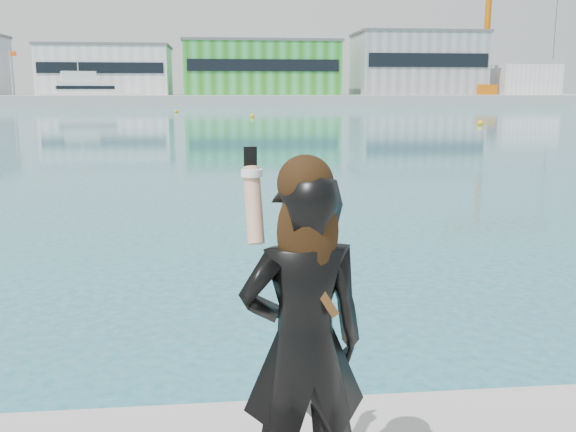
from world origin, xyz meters
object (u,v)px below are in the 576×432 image
dock_crane (493,27)px  woman (303,335)px  buoy_far (176,113)px  buoy_extra (480,125)px  buoy_near (252,117)px  motor_yacht (88,94)px

dock_crane → woman: size_ratio=13.26×
buoy_far → buoy_extra: bearing=-51.5°
woman → buoy_far: bearing=-92.7°
buoy_near → buoy_extra: bearing=-44.1°
buoy_far → motor_yacht: bearing=118.5°
dock_crane → buoy_extra: (-32.01, -72.79, -15.07)m
dock_crane → motor_yacht: bearing=-175.3°
buoy_near → buoy_far: size_ratio=1.00×
buoy_extra → buoy_far: bearing=128.5°
dock_crane → buoy_far: bearing=-147.1°
buoy_near → woman: 67.11m
motor_yacht → buoy_extra: (44.80, -66.49, -2.27)m
motor_yacht → buoy_near: bearing=-78.4°
motor_yacht → buoy_far: 36.55m
dock_crane → buoy_far: dock_crane is taller
buoy_near → buoy_extra: 25.38m
buoy_extra → dock_crane: bearing=66.3°
woman → dock_crane: bearing=-120.3°
motor_yacht → buoy_near: motor_yacht is taller
buoy_near → buoy_extra: same height
buoy_near → dock_crane: bearing=47.7°
dock_crane → buoy_extra: 80.93m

